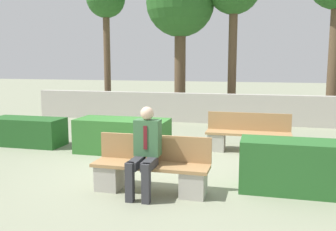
% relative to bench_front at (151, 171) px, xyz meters
% --- Properties ---
extents(ground_plane, '(60.00, 60.00, 0.00)m').
position_rel_bench_front_xyz_m(ground_plane, '(-0.30, 1.37, -0.32)').
color(ground_plane, gray).
extents(perimeter_wall, '(11.54, 0.30, 0.94)m').
position_rel_bench_front_xyz_m(perimeter_wall, '(-0.30, 6.63, 0.15)').
color(perimeter_wall, '#ADA89E').
rests_on(perimeter_wall, ground_plane).
extents(bench_front, '(1.78, 0.48, 0.84)m').
position_rel_bench_front_xyz_m(bench_front, '(0.00, 0.00, 0.00)').
color(bench_front, '#A37A4C').
rests_on(bench_front, ground_plane).
extents(bench_left_side, '(1.82, 0.48, 0.84)m').
position_rel_bench_front_xyz_m(bench_left_side, '(1.32, 2.96, 0.00)').
color(bench_left_side, '#A37A4C').
rests_on(bench_left_side, ground_plane).
extents(person_seated_man, '(0.38, 0.64, 1.31)m').
position_rel_bench_front_xyz_m(person_seated_man, '(-0.05, -0.14, 0.40)').
color(person_seated_man, '#333338').
rests_on(person_seated_man, ground_plane).
extents(hedge_block_near_left, '(1.99, 0.83, 0.74)m').
position_rel_bench_front_xyz_m(hedge_block_near_left, '(-1.31, 2.20, 0.05)').
color(hedge_block_near_left, '#33702D').
rests_on(hedge_block_near_left, ground_plane).
extents(hedge_block_near_right, '(1.74, 0.73, 0.65)m').
position_rel_bench_front_xyz_m(hedge_block_near_right, '(-3.76, 2.33, 0.01)').
color(hedge_block_near_right, '#235623').
rests_on(hedge_block_near_right, ground_plane).
extents(hedge_block_mid_left, '(1.94, 0.66, 0.79)m').
position_rel_bench_front_xyz_m(hedge_block_mid_left, '(2.27, 0.51, 0.08)').
color(hedge_block_mid_left, '#286028').
rests_on(hedge_block_mid_left, ground_plane).
extents(tree_leftmost, '(1.41, 1.41, 4.94)m').
position_rel_bench_front_xyz_m(tree_leftmost, '(-4.04, 7.73, 3.74)').
color(tree_leftmost, brown).
rests_on(tree_leftmost, ground_plane).
extents(tree_center_left, '(2.43, 2.43, 5.26)m').
position_rel_bench_front_xyz_m(tree_center_left, '(-1.36, 8.12, 3.64)').
color(tree_center_left, brown).
rests_on(tree_center_left, ground_plane).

